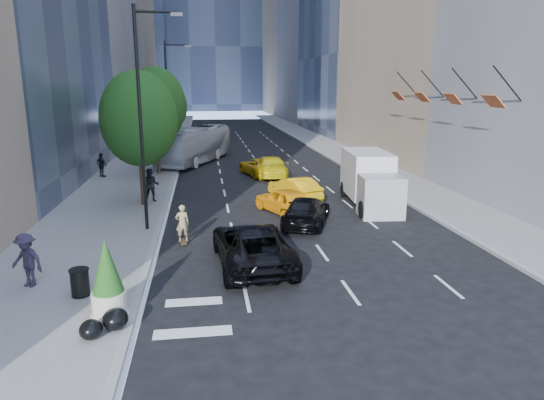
{
  "coord_description": "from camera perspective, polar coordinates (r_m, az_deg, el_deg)",
  "views": [
    {
      "loc": [
        -3.73,
        -18.58,
        6.81
      ],
      "look_at": [
        -0.68,
        2.98,
        1.6
      ],
      "focal_mm": 32.0,
      "sensor_mm": 36.0,
      "label": 1
    }
  ],
  "objects": [
    {
      "name": "black_sedan_mercedes",
      "position": [
        24.05,
        4.04,
        -1.3
      ],
      "size": [
        3.52,
        5.19,
        1.4
      ],
      "primitive_type": "imported",
      "rotation": [
        0.0,
        0.0,
        2.78
      ],
      "color": "black",
      "rests_on": "ground"
    },
    {
      "name": "trash_can",
      "position": [
        16.97,
        -21.65,
        -9.06
      ],
      "size": [
        0.58,
        0.58,
        0.87
      ],
      "primitive_type": "cylinder",
      "color": "black",
      "rests_on": "sidewalk_left"
    },
    {
      "name": "ground",
      "position": [
        20.14,
        3.11,
        -6.33
      ],
      "size": [
        160.0,
        160.0,
        0.0
      ],
      "primitive_type": "plane",
      "color": "black",
      "rests_on": "ground"
    },
    {
      "name": "pedestrian_a",
      "position": [
        28.92,
        -14.05,
        1.7
      ],
      "size": [
        0.97,
        0.77,
        1.94
      ],
      "primitive_type": "imported",
      "rotation": [
        0.0,
        0.0,
        -0.04
      ],
      "color": "black",
      "rests_on": "sidewalk_left"
    },
    {
      "name": "taxi_c",
      "position": [
        37.34,
        -1.45,
        3.96
      ],
      "size": [
        3.25,
        5.12,
        1.32
      ],
      "primitive_type": "imported",
      "rotation": [
        0.0,
        0.0,
        3.38
      ],
      "color": "yellow",
      "rests_on": "ground"
    },
    {
      "name": "sidewalk_left",
      "position": [
        49.33,
        -14.17,
        5.2
      ],
      "size": [
        6.0,
        120.0,
        0.15
      ],
      "primitive_type": "cube",
      "color": "slate",
      "rests_on": "ground"
    },
    {
      "name": "planter_shrub",
      "position": [
        14.94,
        -18.77,
        -8.97
      ],
      "size": [
        1.0,
        1.0,
        2.4
      ],
      "color": "beige",
      "rests_on": "sidewalk_left"
    },
    {
      "name": "taxi_d",
      "position": [
        36.64,
        -0.22,
        3.97
      ],
      "size": [
        2.18,
        5.34,
        1.55
      ],
      "primitive_type": "imported",
      "rotation": [
        0.0,
        0.0,
        3.14
      ],
      "color": "#D6C50B",
      "rests_on": "ground"
    },
    {
      "name": "box_truck",
      "position": [
        28.15,
        11.47,
        2.39
      ],
      "size": [
        2.86,
        6.5,
        3.02
      ],
      "rotation": [
        0.0,
        0.0,
        -0.09
      ],
      "color": "#BDBDBD",
      "rests_on": "ground"
    },
    {
      "name": "taxi_b",
      "position": [
        29.32,
        2.67,
        1.39
      ],
      "size": [
        2.87,
        4.44,
        1.38
      ],
      "primitive_type": "imported",
      "rotation": [
        0.0,
        0.0,
        3.51
      ],
      "color": "#E2A10B",
      "rests_on": "ground"
    },
    {
      "name": "tree_near",
      "position": [
        27.86,
        -15.4,
        9.19
      ],
      "size": [
        4.2,
        4.2,
        7.46
      ],
      "color": "#322313",
      "rests_on": "sidewalk_left"
    },
    {
      "name": "sidewalk_right",
      "position": [
        50.93,
        7.69,
        5.73
      ],
      "size": [
        4.0,
        120.0,
        0.15
      ],
      "primitive_type": "cube",
      "color": "slate",
      "rests_on": "ground"
    },
    {
      "name": "pedestrian_b",
      "position": [
        37.78,
        -19.41,
        3.91
      ],
      "size": [
        1.08,
        1.02,
        1.79
      ],
      "primitive_type": "imported",
      "rotation": [
        0.0,
        0.0,
        2.43
      ],
      "color": "black",
      "rests_on": "sidewalk_left"
    },
    {
      "name": "lamp_far",
      "position": [
        40.68,
        -11.97,
        11.76
      ],
      "size": [
        2.13,
        0.22,
        10.0
      ],
      "color": "black",
      "rests_on": "sidewalk_left"
    },
    {
      "name": "lamp_near",
      "position": [
        22.75,
        -14.85,
        10.51
      ],
      "size": [
        2.13,
        0.22,
        10.0
      ],
      "color": "black",
      "rests_on": "sidewalk_left"
    },
    {
      "name": "facade_flags",
      "position": [
        32.0,
        19.03,
        11.62
      ],
      "size": [
        1.85,
        13.3,
        2.05
      ],
      "color": "black",
      "rests_on": "ground"
    },
    {
      "name": "city_bus",
      "position": [
        43.78,
        -8.99,
        6.42
      ],
      "size": [
        6.7,
        11.47,
        3.15
      ],
      "primitive_type": "imported",
      "rotation": [
        0.0,
        0.0,
        -0.39
      ],
      "color": "#BABCC1",
      "rests_on": "ground"
    },
    {
      "name": "tree_far",
      "position": [
        50.75,
        -12.19,
        10.69
      ],
      "size": [
        3.9,
        3.9,
        6.92
      ],
      "color": "#322313",
      "rests_on": "sidewalk_left"
    },
    {
      "name": "black_sedan_lincoln",
      "position": [
        18.66,
        -2.32,
        -5.33
      ],
      "size": [
        3.05,
        5.95,
        1.61
      ],
      "primitive_type": "imported",
      "rotation": [
        0.0,
        0.0,
        3.21
      ],
      "color": "black",
      "rests_on": "ground"
    },
    {
      "name": "pedestrian_c",
      "position": [
        18.27,
        -26.89,
        -6.33
      ],
      "size": [
        1.38,
        1.15,
        1.86
      ],
      "primitive_type": "imported",
      "rotation": [
        0.0,
        0.0,
        -0.46
      ],
      "color": "#2B2233",
      "rests_on": "sidewalk_left"
    },
    {
      "name": "taxi_a",
      "position": [
        26.16,
        1.47,
        -0.05
      ],
      "size": [
        3.2,
        4.44,
        1.4
      ],
      "primitive_type": "imported",
      "rotation": [
        0.0,
        0.0,
        3.56
      ],
      "color": "#FFA30D",
      "rests_on": "ground"
    },
    {
      "name": "skateboarder",
      "position": [
        21.42,
        -10.49,
        -2.99
      ],
      "size": [
        0.65,
        0.47,
        1.65
      ],
      "primitive_type": "imported",
      "rotation": [
        0.0,
        0.0,
        3.27
      ],
      "color": "#897D55",
      "rests_on": "ground"
    },
    {
      "name": "tower_right_far",
      "position": [
        120.77,
        4.68,
        22.07
      ],
      "size": [
        20.0,
        24.0,
        50.0
      ],
      "primitive_type": "cube",
      "color": "#7F7358",
      "rests_on": "ground"
    },
    {
      "name": "traffic_signal",
      "position": [
        58.7,
        -10.85,
        10.7
      ],
      "size": [
        2.48,
        0.53,
        5.2
      ],
      "color": "black",
      "rests_on": "sidewalk_left"
    },
    {
      "name": "garbage_bags",
      "position": [
        14.42,
        -18.98,
        -13.55
      ],
      "size": [
        1.23,
        1.18,
        0.61
      ],
      "color": "black",
      "rests_on": "sidewalk_left"
    },
    {
      "name": "tree_mid",
      "position": [
        37.77,
        -13.57,
        10.82
      ],
      "size": [
        4.5,
        4.5,
        7.99
      ],
      "color": "#322313",
      "rests_on": "sidewalk_left"
    }
  ]
}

